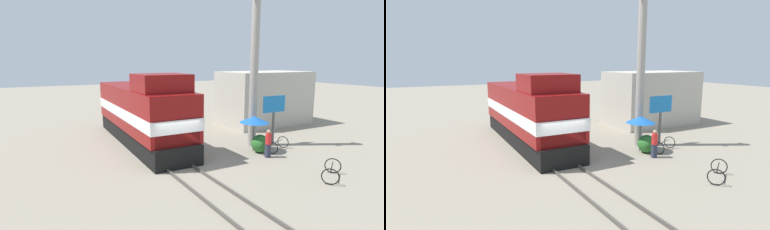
# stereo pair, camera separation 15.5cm
# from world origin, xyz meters

# --- Properties ---
(ground_plane) EXTENTS (120.00, 120.00, 0.00)m
(ground_plane) POSITION_xyz_m (0.00, 0.00, 0.00)
(ground_plane) COLOR gray
(rail_near) EXTENTS (0.08, 30.28, 0.15)m
(rail_near) POSITION_xyz_m (-0.72, 0.00, 0.07)
(rail_near) COLOR #4C4742
(rail_near) RESTS_ON ground_plane
(rail_far) EXTENTS (0.08, 30.28, 0.15)m
(rail_far) POSITION_xyz_m (0.72, 0.00, 0.07)
(rail_far) COLOR #4C4742
(rail_far) RESTS_ON ground_plane
(locomotive) EXTENTS (3.07, 12.28, 4.84)m
(locomotive) POSITION_xyz_m (0.00, 5.21, 2.08)
(locomotive) COLOR black
(locomotive) RESTS_ON ground_plane
(utility_pole) EXTENTS (1.80, 0.53, 11.07)m
(utility_pole) POSITION_xyz_m (6.25, 1.40, 5.57)
(utility_pole) COLOR #9E998E
(utility_pole) RESTS_ON ground_plane
(vendor_umbrella) EXTENTS (1.81, 1.81, 2.21)m
(vendor_umbrella) POSITION_xyz_m (5.47, 0.29, 2.01)
(vendor_umbrella) COLOR #4C4C4C
(vendor_umbrella) RESTS_ON ground_plane
(billboard_sign) EXTENTS (1.84, 0.12, 3.29)m
(billboard_sign) POSITION_xyz_m (7.63, 0.90, 2.48)
(billboard_sign) COLOR #595959
(billboard_sign) RESTS_ON ground_plane
(shrub_cluster) EXTENTS (1.11, 1.11, 1.11)m
(shrub_cluster) POSITION_xyz_m (5.64, -0.15, 0.55)
(shrub_cluster) COLOR #2D722D
(shrub_cluster) RESTS_ON ground_plane
(person_bystander) EXTENTS (0.34, 0.34, 1.65)m
(person_bystander) POSITION_xyz_m (5.40, -1.11, 0.89)
(person_bystander) COLOR #2D3347
(person_bystander) RESTS_ON ground_plane
(bicycle) EXTENTS (1.88, 1.38, 0.76)m
(bicycle) POSITION_xyz_m (6.84, -0.41, 0.39)
(bicycle) COLOR black
(bicycle) RESTS_ON ground_plane
(bicycle_spare) EXTENTS (1.84, 1.58, 0.78)m
(bicycle_spare) POSITION_xyz_m (5.84, -5.03, 0.40)
(bicycle_spare) COLOR black
(bicycle_spare) RESTS_ON ground_plane
(building_block_distant) EXTENTS (7.73, 4.46, 4.63)m
(building_block_distant) POSITION_xyz_m (11.72, 6.57, 2.32)
(building_block_distant) COLOR #B7B2A3
(building_block_distant) RESTS_ON ground_plane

